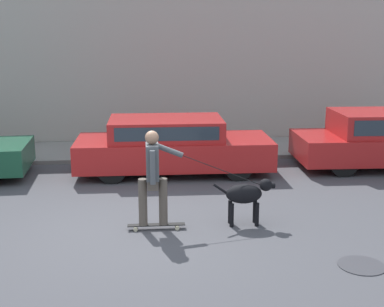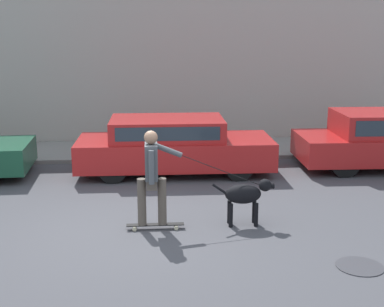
% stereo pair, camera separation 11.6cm
% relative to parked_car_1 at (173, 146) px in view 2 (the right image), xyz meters
% --- Properties ---
extents(ground_plane, '(36.00, 36.00, 0.00)m').
position_rel_parked_car_1_xyz_m(ground_plane, '(-0.76, -3.61, -0.64)').
color(ground_plane, '#47474C').
extents(back_wall, '(32.00, 0.30, 4.07)m').
position_rel_parked_car_1_xyz_m(back_wall, '(-0.76, 3.48, 1.40)').
color(back_wall, '#ADA89E').
rests_on(back_wall, ground_plane).
extents(sidewalk_curb, '(30.00, 2.28, 0.10)m').
position_rel_parked_car_1_xyz_m(sidewalk_curb, '(-0.76, 2.17, -0.59)').
color(sidewalk_curb, gray).
rests_on(sidewalk_curb, ground_plane).
extents(parked_car_1, '(4.47, 1.86, 1.28)m').
position_rel_parked_car_1_xyz_m(parked_car_1, '(0.00, 0.00, 0.00)').
color(parked_car_1, black).
rests_on(parked_car_1, ground_plane).
extents(dog, '(1.05, 0.34, 0.80)m').
position_rel_parked_car_1_xyz_m(dog, '(1.03, -3.47, -0.10)').
color(dog, black).
rests_on(dog, ground_plane).
extents(skateboarder, '(2.34, 0.59, 1.67)m').
position_rel_parked_car_1_xyz_m(skateboarder, '(-0.53, -3.54, 0.32)').
color(skateboarder, beige).
rests_on(skateboarder, ground_plane).
extents(manhole_cover, '(0.66, 0.66, 0.01)m').
position_rel_parked_car_1_xyz_m(manhole_cover, '(2.33, -5.25, -0.63)').
color(manhole_cover, '#38383D').
rests_on(manhole_cover, ground_plane).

